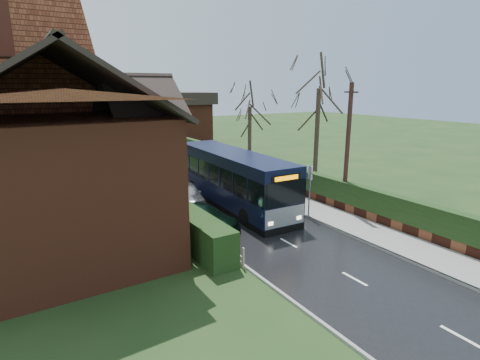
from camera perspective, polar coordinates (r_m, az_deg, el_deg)
ground at (r=19.47m, az=3.67°, el=-7.60°), size 140.00×140.00×0.00m
road at (r=27.81m, az=-8.31°, el=-1.04°), size 6.00×100.00×0.02m
pavement at (r=29.67m, az=-0.78°, el=0.18°), size 2.50×100.00×0.14m
kerb_right at (r=29.09m, az=-2.81°, el=-0.12°), size 0.12×100.00×0.14m
kerb_left at (r=26.79m, az=-14.30°, el=-1.83°), size 0.12×100.00×0.10m
front_hedge at (r=21.76m, az=-12.52°, el=-3.33°), size 1.20×16.00×1.60m
picket_fence at (r=22.10m, az=-10.64°, el=-3.92°), size 0.10×16.00×0.90m
right_wall_hedge at (r=30.26m, az=1.73°, el=2.30°), size 0.60×50.00×1.80m
brick_house at (r=19.77m, az=-26.20°, el=4.48°), size 9.30×14.60×10.30m
bus at (r=22.96m, az=-1.08°, el=0.12°), size 2.90×11.04×3.33m
car_silver at (r=23.69m, az=-7.99°, el=-2.10°), size 2.11×3.98×1.29m
car_green at (r=19.50m, az=-5.68°, el=-5.70°), size 3.22×4.53×1.22m
car_distant at (r=56.03m, az=-21.22°, el=6.34°), size 1.48×3.68×1.19m
bus_stop_sign at (r=20.94m, az=10.59°, el=-0.52°), size 0.19×0.45×3.02m
telegraph_pole at (r=22.30m, az=16.04°, el=4.67°), size 0.25×0.95×7.41m
tree_right_near at (r=28.48m, az=12.01°, el=14.48°), size 4.67×4.67×10.09m
tree_right_far at (r=30.25m, az=1.51°, el=11.85°), size 4.17×4.17×8.07m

